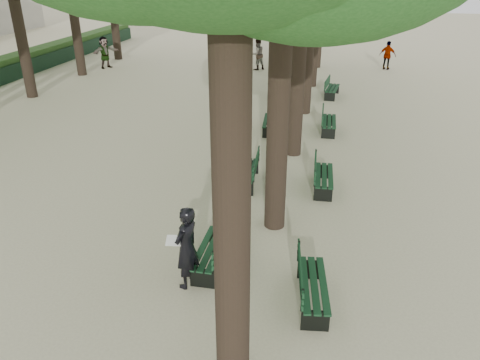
# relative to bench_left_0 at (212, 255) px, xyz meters

# --- Properties ---
(ground) EXTENTS (120.00, 120.00, 0.00)m
(ground) POSITION_rel_bench_left_0_xyz_m (-0.37, -0.99, -0.27)
(ground) COLOR #C2BB93
(ground) RESTS_ON ground
(bench_left_0) EXTENTS (0.57, 1.80, 0.92)m
(bench_left_0) POSITION_rel_bench_left_0_xyz_m (0.00, 0.00, 0.00)
(bench_left_0) COLOR black
(bench_left_0) RESTS_ON ground
(bench_left_1) EXTENTS (0.70, 1.84, 0.92)m
(bench_left_1) POSITION_rel_bench_left_0_xyz_m (-0.00, 4.30, 0.00)
(bench_left_1) COLOR black
(bench_left_1) RESTS_ON ground
(bench_left_2) EXTENTS (0.72, 1.84, 0.92)m
(bench_left_2) POSITION_rel_bench_left_0_xyz_m (-0.00, 9.21, 0.00)
(bench_left_2) COLOR black
(bench_left_2) RESTS_ON ground
(bench_left_3) EXTENTS (0.74, 1.85, 0.92)m
(bench_left_3) POSITION_rel_bench_left_0_xyz_m (-0.00, 14.85, 0.00)
(bench_left_3) COLOR black
(bench_left_3) RESTS_ON ground
(bench_right_0) EXTENTS (0.80, 1.86, 0.92)m
(bench_right_0) POSITION_rel_bench_left_0_xyz_m (2.27, -0.81, 0.00)
(bench_right_0) COLOR black
(bench_right_0) RESTS_ON ground
(bench_right_1) EXTENTS (0.64, 1.82, 0.92)m
(bench_right_1) POSITION_rel_bench_left_0_xyz_m (2.27, 4.39, 0.00)
(bench_right_1) COLOR black
(bench_right_1) RESTS_ON ground
(bench_right_2) EXTENTS (0.61, 1.81, 0.92)m
(bench_right_2) POSITION_rel_bench_left_0_xyz_m (2.27, 9.59, 0.00)
(bench_right_2) COLOR black
(bench_right_2) RESTS_ON ground
(bench_right_3) EXTENTS (0.76, 1.85, 0.92)m
(bench_right_3) POSITION_rel_bench_left_0_xyz_m (2.27, 14.93, 0.00)
(bench_right_3) COLOR black
(bench_right_3) RESTS_ON ground
(man_with_map) EXTENTS (0.73, 0.81, 1.83)m
(man_with_map) POSITION_rel_bench_left_0_xyz_m (-0.31, -0.75, 0.64)
(man_with_map) COLOR black
(man_with_map) RESTS_ON ground
(pedestrian_b) EXTENTS (0.56, 1.17, 1.74)m
(pedestrian_b) POSITION_rel_bench_left_0_xyz_m (0.82, 27.79, 0.60)
(pedestrian_b) COLOR #262628
(pedestrian_b) RESTS_ON ground
(pedestrian_d) EXTENTS (0.61, 0.98, 1.87)m
(pedestrian_d) POSITION_rel_bench_left_0_xyz_m (-4.18, 23.09, 0.66)
(pedestrian_d) COLOR #262628
(pedestrian_d) RESTS_ON ground
(pedestrian_c) EXTENTS (1.07, 0.66, 1.72)m
(pedestrian_c) POSITION_rel_bench_left_0_xyz_m (5.43, 22.17, 0.59)
(pedestrian_c) COLOR #262628
(pedestrian_c) RESTS_ON ground
(pedestrian_a) EXTENTS (0.92, 0.89, 1.86)m
(pedestrian_a) POSITION_rel_bench_left_0_xyz_m (-2.43, 20.53, 0.66)
(pedestrian_a) COLOR #262628
(pedestrian_a) RESTS_ON ground
(pedestrian_e) EXTENTS (1.24, 1.73, 1.92)m
(pedestrian_e) POSITION_rel_bench_left_0_xyz_m (-11.85, 19.13, 0.69)
(pedestrian_e) COLOR #262628
(pedestrian_e) RESTS_ON ground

